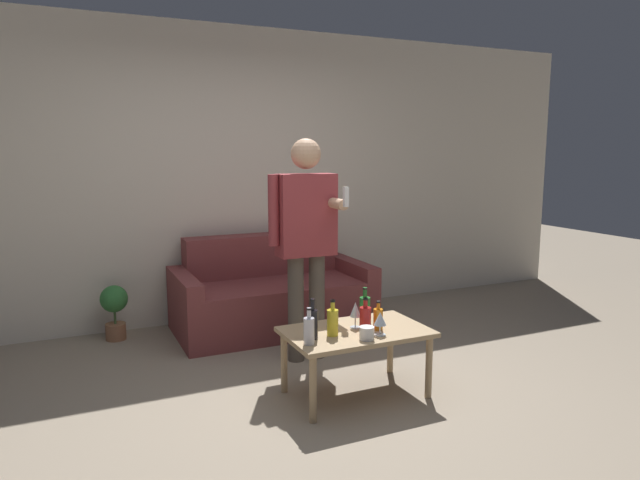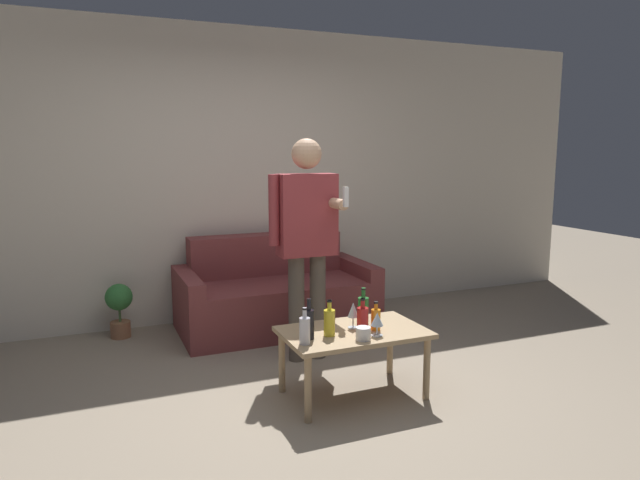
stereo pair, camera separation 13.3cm
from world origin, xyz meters
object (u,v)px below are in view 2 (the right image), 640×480
(bottle_orange, at_px, (363,319))
(person_standing_front, at_px, (306,232))
(coffee_table, at_px, (353,338))
(couch, at_px, (275,295))

(bottle_orange, height_order, person_standing_front, person_standing_front)
(coffee_table, bearing_deg, couch, 90.27)
(couch, bearing_deg, person_standing_front, -91.87)
(bottle_orange, bearing_deg, person_standing_front, 95.33)
(couch, distance_m, coffee_table, 1.60)
(couch, distance_m, person_standing_front, 1.10)
(couch, distance_m, bottle_orange, 1.66)
(coffee_table, xyz_separation_m, bottle_orange, (0.04, -0.05, 0.14))
(couch, height_order, coffee_table, couch)
(couch, relative_size, bottle_orange, 7.77)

